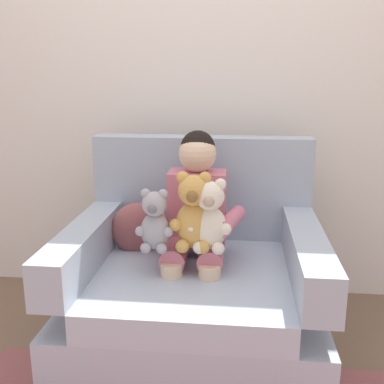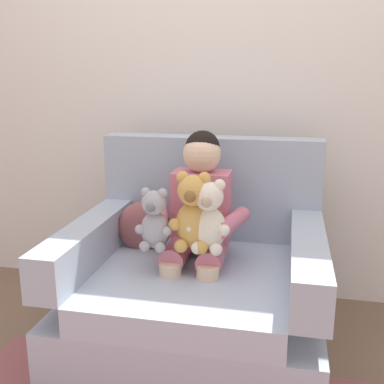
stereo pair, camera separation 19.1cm
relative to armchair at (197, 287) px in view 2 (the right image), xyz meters
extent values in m
plane|color=brown|center=(0.00, -0.05, -0.29)|extent=(8.00, 8.00, 0.00)
cube|color=silver|center=(0.00, 0.66, 1.01)|extent=(6.00, 0.10, 2.60)
cube|color=#9EADBC|center=(0.00, -0.05, -0.14)|extent=(1.09, 0.97, 0.30)
cube|color=#A6B6C6|center=(0.00, -0.12, 0.06)|extent=(0.81, 0.83, 0.12)
cube|color=#9EADBC|center=(0.00, 0.37, 0.38)|extent=(1.09, 0.14, 0.52)
cube|color=#9EADBC|center=(-0.48, -0.12, 0.22)|extent=(0.14, 0.83, 0.19)
cube|color=#9EADBC|center=(0.48, -0.12, 0.22)|extent=(0.14, 0.83, 0.19)
cube|color=#C66B7F|center=(0.00, 0.10, 0.35)|extent=(0.26, 0.16, 0.34)
sphere|color=beige|center=(0.00, 0.10, 0.60)|extent=(0.17, 0.17, 0.17)
sphere|color=black|center=(0.00, 0.11, 0.63)|extent=(0.16, 0.16, 0.16)
cylinder|color=#C66B7F|center=(-0.08, -0.03, 0.18)|extent=(0.11, 0.26, 0.11)
cylinder|color=beige|center=(-0.08, -0.16, 0.03)|extent=(0.09, 0.09, 0.30)
cylinder|color=#C66B7F|center=(0.08, -0.03, 0.18)|extent=(0.11, 0.26, 0.11)
cylinder|color=beige|center=(0.08, -0.16, 0.03)|extent=(0.09, 0.09, 0.30)
cylinder|color=#C66B7F|center=(-0.16, -0.02, 0.33)|extent=(0.13, 0.27, 0.07)
cylinder|color=#C66B7F|center=(0.16, -0.02, 0.33)|extent=(0.13, 0.27, 0.07)
ellipsoid|color=silver|center=(0.07, -0.11, 0.33)|extent=(0.14, 0.12, 0.19)
sphere|color=silver|center=(0.07, -0.13, 0.47)|extent=(0.12, 0.12, 0.12)
sphere|color=tan|center=(0.07, -0.18, 0.46)|extent=(0.05, 0.05, 0.05)
sphere|color=silver|center=(0.03, -0.12, 0.52)|extent=(0.05, 0.05, 0.05)
sphere|color=silver|center=(0.00, -0.15, 0.34)|extent=(0.05, 0.05, 0.05)
sphere|color=silver|center=(0.03, -0.17, 0.26)|extent=(0.05, 0.05, 0.05)
sphere|color=silver|center=(0.11, -0.12, 0.52)|extent=(0.05, 0.05, 0.05)
sphere|color=silver|center=(0.14, -0.15, 0.34)|extent=(0.05, 0.05, 0.05)
sphere|color=silver|center=(0.11, -0.17, 0.26)|extent=(0.05, 0.05, 0.05)
ellipsoid|color=#9E9EA3|center=(-0.15, -0.14, 0.31)|extent=(0.12, 0.10, 0.16)
sphere|color=#9E9EA3|center=(-0.15, -0.15, 0.43)|extent=(0.10, 0.10, 0.10)
sphere|color=slate|center=(-0.15, -0.20, 0.43)|extent=(0.04, 0.04, 0.04)
sphere|color=#9E9EA3|center=(-0.19, -0.14, 0.48)|extent=(0.04, 0.04, 0.04)
sphere|color=#9E9EA3|center=(-0.21, -0.17, 0.32)|extent=(0.04, 0.04, 0.04)
sphere|color=#9E9EA3|center=(-0.19, -0.19, 0.26)|extent=(0.05, 0.05, 0.05)
sphere|color=#9E9EA3|center=(-0.12, -0.14, 0.48)|extent=(0.04, 0.04, 0.04)
sphere|color=#9E9EA3|center=(-0.10, -0.17, 0.32)|extent=(0.04, 0.04, 0.04)
sphere|color=#9E9EA3|center=(-0.12, -0.19, 0.26)|extent=(0.05, 0.05, 0.05)
ellipsoid|color=gold|center=(0.01, -0.11, 0.33)|extent=(0.15, 0.13, 0.20)
sphere|color=gold|center=(0.01, -0.12, 0.49)|extent=(0.13, 0.13, 0.13)
sphere|color=brown|center=(0.01, -0.18, 0.48)|extent=(0.05, 0.05, 0.05)
sphere|color=gold|center=(-0.04, -0.11, 0.54)|extent=(0.05, 0.05, 0.05)
sphere|color=gold|center=(-0.07, -0.15, 0.34)|extent=(0.05, 0.05, 0.05)
sphere|color=gold|center=(-0.04, -0.17, 0.26)|extent=(0.06, 0.06, 0.06)
sphere|color=gold|center=(0.05, -0.11, 0.54)|extent=(0.05, 0.05, 0.05)
sphere|color=gold|center=(0.08, -0.15, 0.34)|extent=(0.05, 0.05, 0.05)
sphere|color=gold|center=(0.05, -0.17, 0.26)|extent=(0.06, 0.06, 0.06)
ellipsoid|color=#8C4C4C|center=(-0.29, 0.14, 0.22)|extent=(0.28, 0.17, 0.26)
camera|label=1|loc=(0.19, -1.94, 0.95)|focal=43.47mm
camera|label=2|loc=(0.38, -1.91, 0.95)|focal=43.47mm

